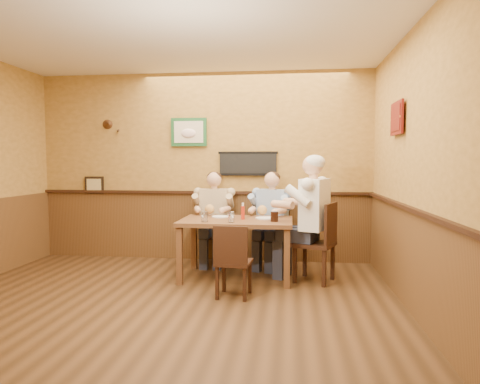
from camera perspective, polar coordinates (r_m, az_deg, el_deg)
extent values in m
plane|color=#372210|center=(4.30, -11.91, -16.09)|extent=(5.00, 5.00, 0.00)
cube|color=silver|center=(4.25, -12.49, 22.11)|extent=(5.00, 5.00, 0.02)
cube|color=#B98D40|center=(6.46, -4.99, 3.35)|extent=(5.00, 0.02, 2.80)
cube|color=#B98D40|center=(4.01, 24.04, 2.63)|extent=(0.02, 5.00, 2.80)
cube|color=brown|center=(6.51, -4.97, -4.59)|extent=(5.00, 0.02, 1.00)
cube|color=brown|center=(4.12, 23.41, -9.99)|extent=(0.02, 5.00, 1.00)
cube|color=black|center=(6.31, 1.07, 3.81)|extent=(0.88, 0.03, 0.34)
cube|color=#1C5428|center=(6.48, -6.84, 7.94)|extent=(0.54, 0.03, 0.42)
cube|color=black|center=(6.98, -18.85, 0.90)|extent=(0.30, 0.03, 0.26)
cube|color=maroon|center=(5.03, 20.18, 9.22)|extent=(0.03, 0.48, 0.36)
cube|color=brown|center=(5.42, -0.46, -3.92)|extent=(1.40, 0.90, 0.05)
cube|color=brown|center=(5.23, -8.06, -8.43)|extent=(0.07, 0.07, 0.70)
cube|color=brown|center=(5.06, 6.27, -8.83)|extent=(0.07, 0.07, 0.70)
cube|color=brown|center=(5.97, -6.14, -6.85)|extent=(0.07, 0.07, 0.70)
cube|color=brown|center=(5.82, 6.33, -7.13)|extent=(0.07, 0.07, 0.70)
cylinder|color=silver|center=(5.20, -4.76, -3.31)|extent=(0.10, 0.10, 0.12)
cylinder|color=white|center=(5.15, -1.17, -3.41)|extent=(0.10, 0.10, 0.12)
cylinder|color=black|center=(5.22, 4.60, -3.29)|extent=(0.10, 0.10, 0.12)
cylinder|color=red|center=(5.39, 0.38, -2.67)|extent=(0.06, 0.06, 0.19)
cylinder|color=white|center=(5.42, -1.04, -3.13)|extent=(0.05, 0.05, 0.10)
cylinder|color=black|center=(5.44, -1.23, -3.20)|extent=(0.04, 0.04, 0.08)
cylinder|color=silver|center=(5.63, -2.66, -3.30)|extent=(0.23, 0.23, 0.01)
cylinder|color=silver|center=(5.48, 3.42, -3.49)|extent=(0.29, 0.29, 0.02)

